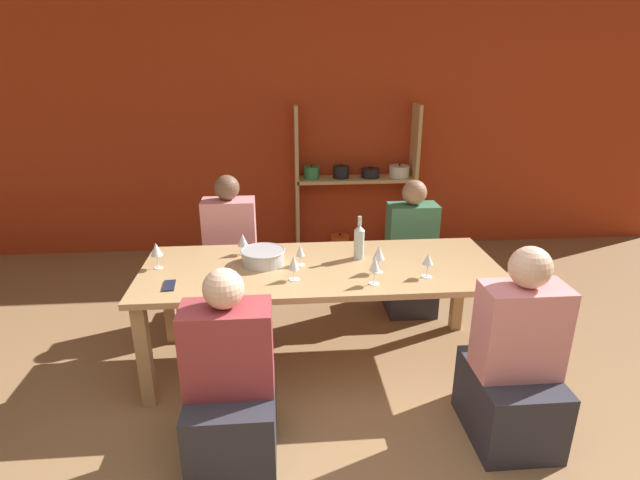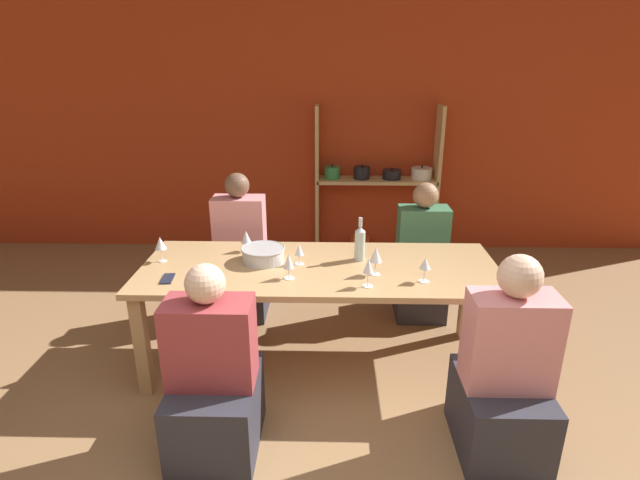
{
  "view_description": "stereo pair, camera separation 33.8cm",
  "coord_description": "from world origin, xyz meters",
  "px_view_note": "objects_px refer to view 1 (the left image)",
  "views": [
    {
      "loc": [
        -0.11,
        -1.59,
        2.07
      ],
      "look_at": [
        0.15,
        1.57,
        0.9
      ],
      "focal_mm": 28.0,
      "sensor_mm": 36.0,
      "label": 1
    },
    {
      "loc": [
        0.22,
        -1.6,
        2.07
      ],
      "look_at": [
        0.15,
        1.57,
        0.9
      ],
      "focal_mm": 28.0,
      "sensor_mm": 36.0,
      "label": 2
    }
  ],
  "objects_px": {
    "wine_glass_red_e": "(294,263)",
    "dining_table": "(321,277)",
    "wine_bottle_green": "(359,241)",
    "cell_phone": "(169,286)",
    "wine_glass_red_d": "(428,260)",
    "person_near_a": "(231,393)",
    "wine_glass_red_c": "(156,250)",
    "mixing_bowl": "(263,256)",
    "person_far_a": "(232,267)",
    "wine_glass_white_a": "(300,251)",
    "shelf_unit": "(359,199)",
    "person_far_b": "(410,263)",
    "wine_glass_red_a": "(379,253)",
    "person_near_b": "(514,372)",
    "wine_glass_red_b": "(243,240)",
    "wine_glass_white_b": "(375,265)"
  },
  "relations": [
    {
      "from": "shelf_unit",
      "to": "wine_glass_white_b",
      "type": "bearing_deg",
      "value": -96.83
    },
    {
      "from": "wine_glass_red_e",
      "to": "wine_glass_red_c",
      "type": "bearing_deg",
      "value": 163.92
    },
    {
      "from": "wine_glass_red_b",
      "to": "wine_glass_red_e",
      "type": "distance_m",
      "value": 0.57
    },
    {
      "from": "wine_glass_red_a",
      "to": "wine_glass_white_b",
      "type": "distance_m",
      "value": 0.19
    },
    {
      "from": "wine_glass_red_d",
      "to": "person_far_b",
      "type": "bearing_deg",
      "value": 80.58
    },
    {
      "from": "mixing_bowl",
      "to": "wine_bottle_green",
      "type": "xyz_separation_m",
      "value": [
        0.66,
        0.04,
        0.07
      ]
    },
    {
      "from": "person_near_b",
      "to": "wine_glass_red_c",
      "type": "bearing_deg",
      "value": 157.32
    },
    {
      "from": "shelf_unit",
      "to": "wine_glass_red_d",
      "type": "height_order",
      "value": "shelf_unit"
    },
    {
      "from": "wine_glass_white_a",
      "to": "wine_glass_red_c",
      "type": "relative_size",
      "value": 0.81
    },
    {
      "from": "wine_glass_red_c",
      "to": "cell_phone",
      "type": "relative_size",
      "value": 1.13
    },
    {
      "from": "shelf_unit",
      "to": "mixing_bowl",
      "type": "relative_size",
      "value": 5.35
    },
    {
      "from": "mixing_bowl",
      "to": "wine_glass_red_e",
      "type": "bearing_deg",
      "value": -54.11
    },
    {
      "from": "wine_glass_red_e",
      "to": "person_far_b",
      "type": "xyz_separation_m",
      "value": [
        1.01,
        0.97,
        -0.45
      ]
    },
    {
      "from": "cell_phone",
      "to": "person_far_b",
      "type": "height_order",
      "value": "person_far_b"
    },
    {
      "from": "wine_glass_red_a",
      "to": "person_near_b",
      "type": "height_order",
      "value": "person_near_b"
    },
    {
      "from": "wine_glass_red_c",
      "to": "mixing_bowl",
      "type": "bearing_deg",
      "value": 1.47
    },
    {
      "from": "wine_glass_red_d",
      "to": "wine_glass_red_e",
      "type": "relative_size",
      "value": 0.95
    },
    {
      "from": "wine_glass_white_a",
      "to": "person_far_b",
      "type": "distance_m",
      "value": 1.29
    },
    {
      "from": "dining_table",
      "to": "person_far_b",
      "type": "bearing_deg",
      "value": 43.18
    },
    {
      "from": "wine_bottle_green",
      "to": "wine_glass_white_b",
      "type": "xyz_separation_m",
      "value": [
        0.03,
        -0.42,
        0.0
      ]
    },
    {
      "from": "wine_glass_red_c",
      "to": "wine_glass_red_a",
      "type": "bearing_deg",
      "value": -7.37
    },
    {
      "from": "dining_table",
      "to": "wine_glass_white_a",
      "type": "xyz_separation_m",
      "value": [
        -0.14,
        0.03,
        0.18
      ]
    },
    {
      "from": "dining_table",
      "to": "person_near_a",
      "type": "relative_size",
      "value": 2.16
    },
    {
      "from": "mixing_bowl",
      "to": "cell_phone",
      "type": "bearing_deg",
      "value": -151.38
    },
    {
      "from": "wine_glass_red_c",
      "to": "cell_phone",
      "type": "height_order",
      "value": "wine_glass_red_c"
    },
    {
      "from": "wine_glass_red_c",
      "to": "wine_glass_white_b",
      "type": "distance_m",
      "value": 1.43
    },
    {
      "from": "person_near_a",
      "to": "cell_phone",
      "type": "bearing_deg",
      "value": 123.92
    },
    {
      "from": "wine_bottle_green",
      "to": "cell_phone",
      "type": "relative_size",
      "value": 1.96
    },
    {
      "from": "wine_bottle_green",
      "to": "wine_glass_white_b",
      "type": "height_order",
      "value": "wine_bottle_green"
    },
    {
      "from": "wine_glass_white_a",
      "to": "wine_glass_red_d",
      "type": "bearing_deg",
      "value": -17.94
    },
    {
      "from": "wine_glass_red_e",
      "to": "wine_glass_white_b",
      "type": "xyz_separation_m",
      "value": [
        0.49,
        -0.11,
        0.02
      ]
    },
    {
      "from": "person_near_a",
      "to": "person_near_b",
      "type": "height_order",
      "value": "person_near_b"
    },
    {
      "from": "cell_phone",
      "to": "wine_glass_red_a",
      "type": "bearing_deg",
      "value": 4.57
    },
    {
      "from": "shelf_unit",
      "to": "wine_glass_red_c",
      "type": "distance_m",
      "value": 2.7
    },
    {
      "from": "wine_glass_red_d",
      "to": "cell_phone",
      "type": "relative_size",
      "value": 1.01
    },
    {
      "from": "cell_phone",
      "to": "shelf_unit",
      "type": "bearing_deg",
      "value": 57.02
    },
    {
      "from": "wine_glass_red_a",
      "to": "person_far_b",
      "type": "height_order",
      "value": "person_far_b"
    },
    {
      "from": "wine_glass_white_a",
      "to": "wine_glass_red_a",
      "type": "distance_m",
      "value": 0.53
    },
    {
      "from": "dining_table",
      "to": "wine_glass_red_e",
      "type": "height_order",
      "value": "wine_glass_red_e"
    },
    {
      "from": "dining_table",
      "to": "mixing_bowl",
      "type": "xyz_separation_m",
      "value": [
        -0.39,
        0.08,
        0.14
      ]
    },
    {
      "from": "wine_glass_white_a",
      "to": "wine_glass_red_a",
      "type": "relative_size",
      "value": 0.76
    },
    {
      "from": "dining_table",
      "to": "wine_glass_red_d",
      "type": "distance_m",
      "value": 0.72
    },
    {
      "from": "wine_glass_red_a",
      "to": "wine_glass_red_e",
      "type": "distance_m",
      "value": 0.56
    },
    {
      "from": "wine_glass_white_a",
      "to": "shelf_unit",
      "type": "bearing_deg",
      "value": 70.94
    },
    {
      "from": "wine_bottle_green",
      "to": "cell_phone",
      "type": "distance_m",
      "value": 1.28
    },
    {
      "from": "mixing_bowl",
      "to": "person_far_a",
      "type": "bearing_deg",
      "value": 112.67
    },
    {
      "from": "dining_table",
      "to": "wine_bottle_green",
      "type": "relative_size",
      "value": 7.84
    },
    {
      "from": "wine_glass_red_e",
      "to": "dining_table",
      "type": "bearing_deg",
      "value": 46.4
    },
    {
      "from": "shelf_unit",
      "to": "cell_phone",
      "type": "height_order",
      "value": "shelf_unit"
    },
    {
      "from": "wine_glass_red_c",
      "to": "cell_phone",
      "type": "distance_m",
      "value": 0.34
    }
  ]
}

